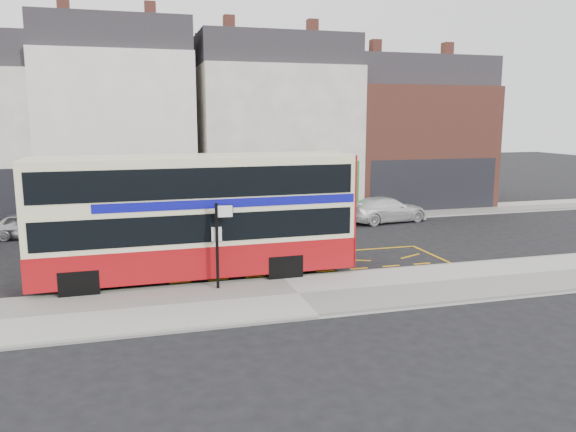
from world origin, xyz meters
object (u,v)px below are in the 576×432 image
object	(u,v)px
double_decker_bus	(197,216)
car_grey	(258,215)
bus_stop_post	(219,237)
street_tree_right	(319,159)
car_white	(386,210)
car_silver	(29,225)

from	to	relation	value
double_decker_bus	car_grey	world-z (taller)	double_decker_bus
bus_stop_post	street_tree_right	xyz separation A→B (m)	(7.80, 12.85, 1.41)
car_white	street_tree_right	bearing A→B (deg)	35.95
car_white	street_tree_right	xyz separation A→B (m)	(-2.90, 2.86, 2.59)
car_grey	double_decker_bus	bearing A→B (deg)	166.91
double_decker_bus	car_white	xyz separation A→B (m)	(11.18, 8.32, -1.61)
car_grey	street_tree_right	bearing A→B (deg)	-48.68
car_silver	double_decker_bus	bearing A→B (deg)	-143.12
bus_stop_post	car_white	bearing A→B (deg)	47.17
double_decker_bus	street_tree_right	world-z (taller)	street_tree_right
bus_stop_post	car_grey	world-z (taller)	bus_stop_post
car_silver	car_white	xyz separation A→B (m)	(18.10, -0.87, 0.07)
double_decker_bus	street_tree_right	distance (m)	13.95
car_grey	street_tree_right	xyz separation A→B (m)	(4.17, 2.36, 2.62)
car_white	street_tree_right	size ratio (longest dim) A/B	0.98
car_silver	street_tree_right	bearing A→B (deg)	-82.58
double_decker_bus	car_silver	distance (m)	11.62
car_grey	car_silver	bearing A→B (deg)	100.01
bus_stop_post	street_tree_right	size ratio (longest dim) A/B	0.59
double_decker_bus	street_tree_right	xyz separation A→B (m)	(8.28, 11.19, 0.97)
street_tree_right	double_decker_bus	bearing A→B (deg)	-126.51
car_grey	street_tree_right	size ratio (longest dim) A/B	0.82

